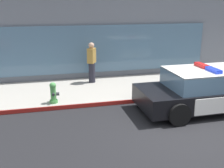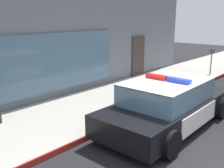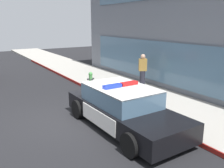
% 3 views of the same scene
% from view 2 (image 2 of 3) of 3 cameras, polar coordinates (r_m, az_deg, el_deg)
% --- Properties ---
extents(ground, '(48.00, 48.00, 0.00)m').
position_cam_2_polar(ground, '(6.15, 15.49, -16.45)').
color(ground, black).
extents(sidewalk, '(48.00, 3.20, 0.15)m').
position_cam_2_polar(sidewalk, '(8.44, -9.99, -6.77)').
color(sidewalk, '#A39E93').
rests_on(sidewalk, ground).
extents(curb_red_paint, '(28.80, 0.04, 0.14)m').
position_cam_2_polar(curb_red_paint, '(7.33, -1.94, -9.93)').
color(curb_red_paint, maroon).
rests_on(curb_red_paint, ground).
extents(police_cruiser, '(4.86, 2.13, 1.49)m').
position_cam_2_polar(police_cruiser, '(7.70, 12.03, -4.19)').
color(police_cruiser, black).
rests_on(police_cruiser, ground).
extents(parking_meter, '(0.12, 0.18, 1.34)m').
position_cam_2_polar(parking_meter, '(14.44, 20.61, 5.54)').
color(parking_meter, slate).
rests_on(parking_meter, sidewalk).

